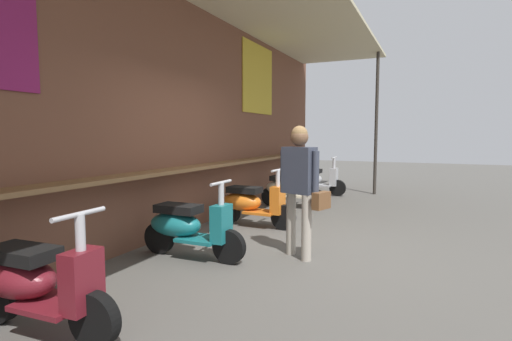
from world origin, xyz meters
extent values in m
plane|color=#56544F|center=(0.00, 0.00, 0.00)|extent=(36.26, 36.26, 0.00)
cube|color=brown|center=(0.00, 2.02, 1.85)|extent=(12.95, 0.25, 3.70)
cube|color=brown|center=(0.00, 1.72, 1.00)|extent=(11.66, 0.36, 0.05)
cube|color=gold|center=(3.01, 1.89, 2.70)|extent=(1.50, 0.02, 1.47)
cylinder|color=#332D28|center=(5.44, -0.29, 1.79)|extent=(0.08, 0.08, 3.59)
ellipsoid|color=maroon|center=(-2.92, 1.25, 0.40)|extent=(0.41, 0.72, 0.30)
cube|color=black|center=(-2.91, 1.20, 0.60)|extent=(0.33, 0.56, 0.10)
cube|color=maroon|center=(-2.90, 0.90, 0.25)|extent=(0.40, 0.52, 0.04)
cube|color=maroon|center=(-2.88, 0.60, 0.47)|extent=(0.29, 0.17, 0.44)
cylinder|color=#B7B7BC|center=(-2.88, 0.60, 0.60)|extent=(0.07, 0.07, 0.70)
cylinder|color=#B7B7BC|center=(-2.88, 0.60, 0.95)|extent=(0.46, 0.06, 0.04)
cylinder|color=black|center=(-2.88, 0.50, 0.20)|extent=(0.12, 0.40, 0.40)
ellipsoid|color=#197075|center=(-0.90, 1.25, 0.40)|extent=(0.39, 0.70, 0.30)
cube|color=black|center=(-0.90, 1.20, 0.60)|extent=(0.31, 0.55, 0.10)
cube|color=#197075|center=(-0.90, 0.90, 0.25)|extent=(0.39, 0.50, 0.04)
cube|color=#197075|center=(-0.89, 0.60, 0.47)|extent=(0.28, 0.16, 0.44)
cylinder|color=#B7B7BC|center=(-0.89, 0.60, 0.60)|extent=(0.07, 0.07, 0.70)
cylinder|color=#B7B7BC|center=(-0.89, 0.60, 0.95)|extent=(0.46, 0.04, 0.04)
cylinder|color=black|center=(-0.89, 0.50, 0.20)|extent=(0.10, 0.40, 0.40)
cylinder|color=black|center=(-0.90, 1.50, 0.20)|extent=(0.10, 0.40, 0.40)
ellipsoid|color=orange|center=(0.94, 1.25, 0.40)|extent=(0.40, 0.71, 0.30)
cube|color=black|center=(0.94, 1.20, 0.60)|extent=(0.32, 0.56, 0.10)
cube|color=orange|center=(0.93, 0.90, 0.25)|extent=(0.40, 0.51, 0.04)
cube|color=orange|center=(0.92, 0.60, 0.47)|extent=(0.29, 0.17, 0.44)
cylinder|color=#B7B7BC|center=(0.92, 0.60, 0.60)|extent=(0.07, 0.07, 0.70)
cylinder|color=#B7B7BC|center=(0.92, 0.60, 0.95)|extent=(0.46, 0.05, 0.04)
cylinder|color=black|center=(0.91, 0.50, 0.20)|extent=(0.11, 0.40, 0.40)
cylinder|color=black|center=(0.95, 1.50, 0.20)|extent=(0.11, 0.40, 0.40)
ellipsoid|color=beige|center=(2.82, 1.25, 0.40)|extent=(0.38, 0.70, 0.30)
cube|color=black|center=(2.82, 1.20, 0.60)|extent=(0.30, 0.55, 0.10)
cube|color=beige|center=(2.82, 0.90, 0.25)|extent=(0.38, 0.50, 0.04)
cube|color=beige|center=(2.82, 0.60, 0.47)|extent=(0.28, 0.16, 0.44)
cylinder|color=#B7B7BC|center=(2.82, 0.60, 0.60)|extent=(0.07, 0.07, 0.70)
cylinder|color=#B7B7BC|center=(2.82, 0.60, 0.95)|extent=(0.46, 0.04, 0.04)
cylinder|color=black|center=(2.82, 0.50, 0.20)|extent=(0.10, 0.40, 0.40)
cylinder|color=black|center=(2.82, 1.50, 0.20)|extent=(0.10, 0.40, 0.40)
ellipsoid|color=#B2B5BA|center=(4.72, 1.25, 0.40)|extent=(0.38, 0.70, 0.30)
cube|color=black|center=(4.72, 1.20, 0.60)|extent=(0.30, 0.55, 0.10)
cube|color=#B2B5BA|center=(4.72, 0.90, 0.25)|extent=(0.38, 0.50, 0.04)
cube|color=#B2B5BA|center=(4.72, 0.60, 0.47)|extent=(0.28, 0.16, 0.44)
cylinder|color=#B7B7BC|center=(4.72, 0.60, 0.60)|extent=(0.07, 0.07, 0.70)
cylinder|color=#B7B7BC|center=(4.72, 0.60, 0.95)|extent=(0.46, 0.04, 0.04)
cylinder|color=black|center=(4.72, 0.50, 0.20)|extent=(0.10, 0.40, 0.40)
cylinder|color=black|center=(4.72, 1.50, 0.20)|extent=(0.10, 0.40, 0.40)
cylinder|color=#ADA393|center=(-0.23, -0.03, 0.40)|extent=(0.12, 0.12, 0.80)
cylinder|color=#ADA393|center=(-0.41, -0.29, 0.40)|extent=(0.12, 0.12, 0.80)
cube|color=#383D4C|center=(-0.32, -0.16, 1.08)|extent=(0.31, 0.44, 0.56)
sphere|color=brown|center=(-0.32, -0.16, 1.48)|extent=(0.22, 0.22, 0.22)
sphere|color=olive|center=(-0.32, -0.16, 1.51)|extent=(0.20, 0.20, 0.20)
cylinder|color=#383D4C|center=(-0.25, 0.07, 1.05)|extent=(0.08, 0.08, 0.53)
cylinder|color=#383D4C|center=(-0.39, -0.39, 1.05)|extent=(0.08, 0.08, 0.53)
cube|color=brown|center=(-0.40, -0.46, 0.74)|extent=(0.28, 0.17, 0.20)
camera|label=1|loc=(-4.82, -1.64, 1.50)|focal=27.43mm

